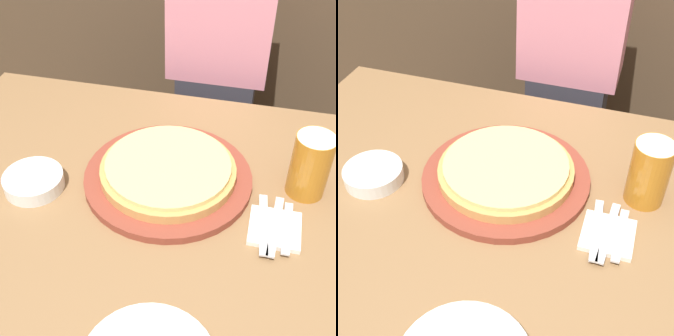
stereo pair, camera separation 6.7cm
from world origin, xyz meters
The scene contains 9 objects.
dining_table centered at (0.00, 0.00, 0.37)m, with size 1.33×0.98×0.74m.
pizza_on_board centered at (-0.02, 0.11, 0.77)m, with size 0.40×0.40×0.06m.
beer_glass centered at (0.29, 0.15, 0.83)m, with size 0.09×0.09×0.16m.
side_bowl centered at (-0.33, 0.01, 0.76)m, with size 0.14×0.14×0.04m.
napkin_stack centered at (0.24, 0.01, 0.75)m, with size 0.11×0.11×0.01m.
fork centered at (0.21, 0.01, 0.76)m, with size 0.03×0.18×0.00m.
dinner_knife centered at (0.24, 0.01, 0.76)m, with size 0.03×0.18×0.00m.
spoon centered at (0.26, 0.01, 0.76)m, with size 0.02×0.15×0.00m.
diner_person centered at (0.01, 0.71, 0.67)m, with size 0.32×0.20×1.34m.
Camera 2 is at (0.23, -0.68, 1.51)m, focal length 50.00 mm.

